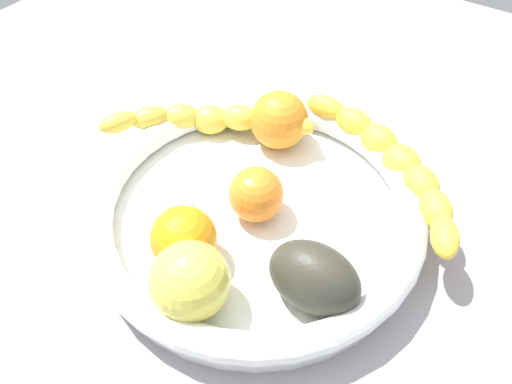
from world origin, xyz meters
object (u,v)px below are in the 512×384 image
(banana_draped_left, at_px, (209,119))
(orange_front, at_px, (184,239))
(avocado_dark, at_px, (314,278))
(apple_yellow, at_px, (190,281))
(orange_mid_left, at_px, (254,196))
(orange_mid_right, at_px, (279,120))
(fruit_bowl, at_px, (256,211))
(banana_draped_right, at_px, (393,162))

(banana_draped_left, xyz_separation_m, orange_front, (-0.15, -0.09, 0.00))
(avocado_dark, distance_m, apple_yellow, 0.10)
(orange_mid_left, bearing_deg, orange_mid_right, 20.26)
(fruit_bowl, relative_size, orange_front, 5.54)
(orange_front, height_order, apple_yellow, apple_yellow)
(banana_draped_left, distance_m, avocado_dark, 0.23)
(fruit_bowl, height_order, orange_mid_left, orange_mid_left)
(avocado_dark, xyz_separation_m, apple_yellow, (-0.06, 0.08, 0.01))
(orange_front, relative_size, orange_mid_right, 0.93)
(avocado_dark, bearing_deg, banana_draped_right, 1.07)
(banana_draped_left, height_order, orange_mid_right, orange_mid_right)
(banana_draped_right, xyz_separation_m, orange_front, (-0.20, 0.11, 0.00))
(banana_draped_right, bearing_deg, orange_front, 150.67)
(fruit_bowl, height_order, orange_front, orange_front)
(banana_draped_right, bearing_deg, avocado_dark, -178.93)
(apple_yellow, bearing_deg, banana_draped_right, -18.45)
(avocado_dark, height_order, apple_yellow, apple_yellow)
(banana_draped_left, bearing_deg, orange_front, -149.84)
(banana_draped_right, height_order, orange_mid_left, orange_mid_left)
(fruit_bowl, bearing_deg, apple_yellow, -173.66)
(avocado_dark, bearing_deg, banana_draped_left, 59.13)
(orange_front, xyz_separation_m, orange_mid_left, (0.08, -0.02, -0.00))
(orange_front, bearing_deg, apple_yellow, -134.20)
(fruit_bowl, distance_m, avocado_dark, 0.11)
(orange_front, distance_m, apple_yellow, 0.05)
(apple_yellow, bearing_deg, banana_draped_left, 33.52)
(orange_mid_left, height_order, orange_mid_right, orange_mid_right)
(banana_draped_right, bearing_deg, fruit_bowl, 142.42)
(apple_yellow, bearing_deg, orange_front, 45.80)
(banana_draped_left, bearing_deg, orange_mid_right, -63.91)
(banana_draped_right, height_order, orange_mid_right, orange_mid_right)
(banana_draped_right, height_order, avocado_dark, avocado_dark)
(banana_draped_left, bearing_deg, banana_draped_right, -76.20)
(orange_front, height_order, orange_mid_left, orange_front)
(orange_mid_left, bearing_deg, banana_draped_right, -36.79)
(orange_mid_right, bearing_deg, banana_draped_right, -83.53)
(banana_draped_left, bearing_deg, apple_yellow, -146.48)
(orange_mid_right, height_order, apple_yellow, apple_yellow)
(fruit_bowl, distance_m, apple_yellow, 0.12)
(orange_mid_left, relative_size, apple_yellow, 0.80)
(banana_draped_left, distance_m, apple_yellow, 0.22)
(fruit_bowl, height_order, banana_draped_right, banana_draped_right)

